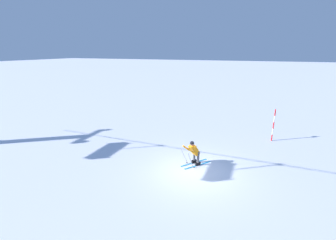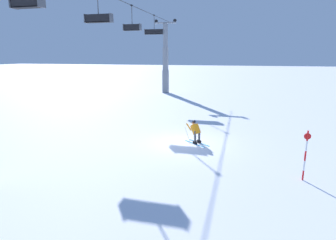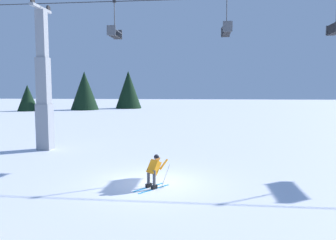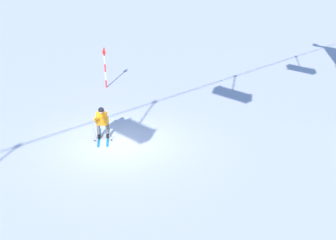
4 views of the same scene
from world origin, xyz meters
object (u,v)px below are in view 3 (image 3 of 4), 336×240
Objects in this scene: skier_carving_main at (154,169)px; chairlift_seat_nearest at (114,32)px; lift_tower_near at (44,90)px; chairlift_seat_middle at (335,28)px; chairlift_seat_second at (225,29)px.

chairlift_seat_nearest is (-3.84, 7.95, 7.10)m from skier_carving_main.
skier_carving_main is 12.31m from lift_tower_near.
skier_carving_main is at bearing -141.38° from chairlift_seat_middle.
chairlift_seat_second is at bearing 180.00° from chairlift_seat_middle.
skier_carving_main is 0.16× the size of lift_tower_near.
chairlift_seat_nearest and chairlift_seat_middle have the same top height.
chairlift_seat_nearest and chairlift_seat_second have the same top height.
chairlift_seat_second is 6.59m from chairlift_seat_middle.
chairlift_seat_second is at bearing 0.00° from chairlift_seat_nearest.
lift_tower_near is 4.24× the size of chairlift_seat_middle.
skier_carving_main is 14.59m from chairlift_seat_middle.
lift_tower_near is 4.22× the size of chairlift_seat_nearest.
skier_carving_main is at bearing -112.97° from chairlift_seat_second.
chairlift_seat_middle is (9.96, 7.95, 7.11)m from skier_carving_main.
chairlift_seat_middle is at bearing 0.00° from chairlift_seat_nearest.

